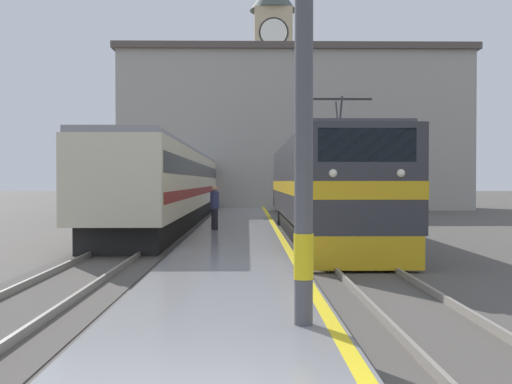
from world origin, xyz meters
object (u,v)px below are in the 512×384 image
Objects in this scene: catenary_mast at (311,54)px; clock_tower at (273,83)px; locomotive_train at (321,188)px; passenger_train at (182,184)px; person_on_platform at (215,206)px.

catenary_mast is 0.31× the size of clock_tower.
passenger_train is at bearing 118.91° from locomotive_train.
locomotive_train is at bearing 82.46° from catenary_mast.
catenary_mast is at bearing -97.54° from locomotive_train.
passenger_train is 5.11× the size of catenary_mast.
person_on_platform is at bearing -77.48° from passenger_train.
catenary_mast is 15.81m from person_on_platform.
locomotive_train is 2.49× the size of catenary_mast.
clock_tower reaches higher than locomotive_train.
locomotive_train is at bearing -89.69° from clock_tower.
locomotive_train is 40.52m from clock_tower.
passenger_train is 11.77m from person_on_platform.
passenger_train is 29.74m from clock_tower.
passenger_train is 21.11× the size of person_on_platform.
clock_tower is at bearing 84.26° from person_on_platform.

